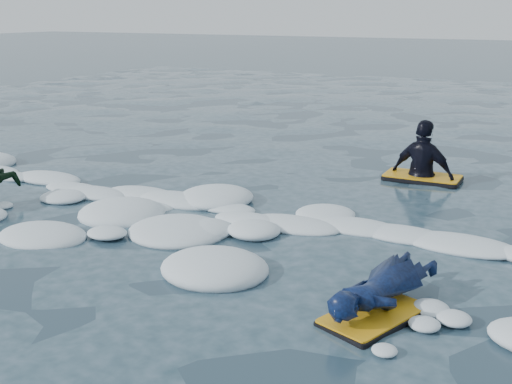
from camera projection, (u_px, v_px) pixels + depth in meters
ground at (153, 245)px, 7.77m from camera, size 120.00×120.00×0.00m
foam_band at (198, 221)px, 8.65m from camera, size 12.00×3.10×0.30m
prone_woman_unit at (382, 290)px, 6.03m from camera, size 0.93×1.68×0.41m
waiting_rider_unit at (422, 176)px, 10.71m from camera, size 1.25×0.69×1.87m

